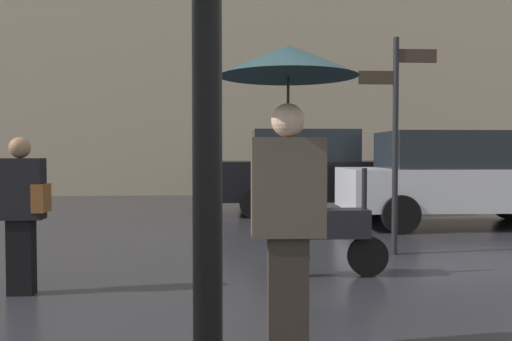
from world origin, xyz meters
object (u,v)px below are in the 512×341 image
object	(u,v)px
pedestrian_with_umbrella	(288,122)
parked_car_left	(457,177)
parked_scooter	(325,228)
parked_car_right	(310,171)
street_signpost	(396,123)
pedestrian_with_bag	(22,206)

from	to	relation	value
pedestrian_with_umbrella	parked_car_left	xyz separation A→B (m)	(3.93, 6.28, -0.69)
parked_scooter	parked_car_right	size ratio (longest dim) A/B	0.32
pedestrian_with_umbrella	street_signpost	distance (m)	4.04
pedestrian_with_bag	street_signpost	bearing A→B (deg)	98.44
pedestrian_with_umbrella	parked_scooter	distance (m)	2.64
parked_scooter	street_signpost	world-z (taller)	street_signpost
pedestrian_with_bag	parked_car_right	bearing A→B (deg)	135.19
pedestrian_with_bag	parked_car_right	size ratio (longest dim) A/B	0.37
parked_scooter	street_signpost	distance (m)	2.15
pedestrian_with_bag	parked_scooter	size ratio (longest dim) A/B	1.15
parked_scooter	parked_car_right	bearing A→B (deg)	92.41
parked_car_left	parked_car_right	bearing A→B (deg)	125.03
parked_car_right	parked_scooter	bearing A→B (deg)	66.03
pedestrian_with_bag	parked_car_right	xyz separation A→B (m)	(3.88, 6.70, 0.09)
pedestrian_with_bag	parked_scooter	distance (m)	3.20
parked_car_left	street_signpost	xyz separation A→B (m)	(-2.05, -2.70, 0.88)
parked_car_right	street_signpost	xyz separation A→B (m)	(0.45, -4.85, 0.84)
pedestrian_with_umbrella	parked_scooter	world-z (taller)	pedestrian_with_umbrella
pedestrian_with_bag	street_signpost	size ratio (longest dim) A/B	0.52
parked_scooter	parked_car_left	xyz separation A→B (m)	(3.26, 3.96, 0.38)
parked_car_right	street_signpost	size ratio (longest dim) A/B	1.41
pedestrian_with_bag	parked_car_left	distance (m)	7.84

